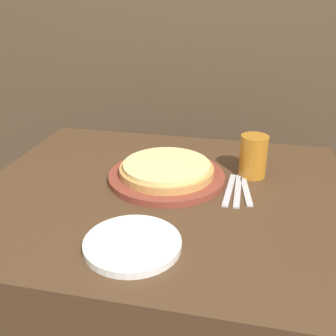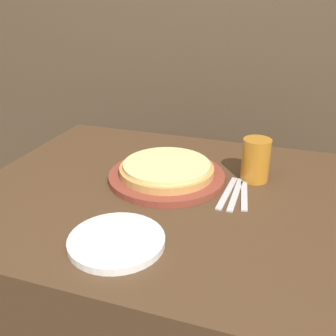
# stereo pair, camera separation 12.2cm
# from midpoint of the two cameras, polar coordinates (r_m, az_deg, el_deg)

# --- Properties ---
(dining_table) EXTENTS (1.11, 0.94, 0.77)m
(dining_table) POSITION_cam_midpoint_polar(r_m,az_deg,el_deg) (1.40, -3.48, -17.33)
(dining_table) COLOR #4C331E
(dining_table) RESTS_ON ground_plane
(pizza_on_board) EXTENTS (0.37, 0.37, 0.06)m
(pizza_on_board) POSITION_cam_midpoint_polar(r_m,az_deg,el_deg) (1.23, -2.85, -0.72)
(pizza_on_board) COLOR brown
(pizza_on_board) RESTS_ON dining_table
(beer_glass) EXTENTS (0.09, 0.09, 0.14)m
(beer_glass) POSITION_cam_midpoint_polar(r_m,az_deg,el_deg) (1.25, 9.59, 1.90)
(beer_glass) COLOR #B7701E
(beer_glass) RESTS_ON dining_table
(dinner_plate) EXTENTS (0.23, 0.23, 0.02)m
(dinner_plate) POSITION_cam_midpoint_polar(r_m,az_deg,el_deg) (0.94, -9.08, -10.92)
(dinner_plate) COLOR white
(dinner_plate) RESTS_ON dining_table
(fork) EXTENTS (0.03, 0.21, 0.00)m
(fork) POSITION_cam_midpoint_polar(r_m,az_deg,el_deg) (1.18, 5.97, -3.22)
(fork) COLOR silver
(fork) RESTS_ON dining_table
(dinner_knife) EXTENTS (0.02, 0.21, 0.00)m
(dinner_knife) POSITION_cam_midpoint_polar(r_m,az_deg,el_deg) (1.18, 7.18, -3.34)
(dinner_knife) COLOR silver
(dinner_knife) RESTS_ON dining_table
(spoon) EXTENTS (0.04, 0.18, 0.00)m
(spoon) POSITION_cam_midpoint_polar(r_m,az_deg,el_deg) (1.18, 8.39, -3.45)
(spoon) COLOR silver
(spoon) RESTS_ON dining_table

